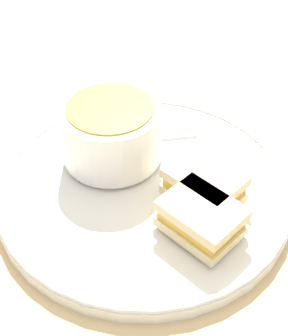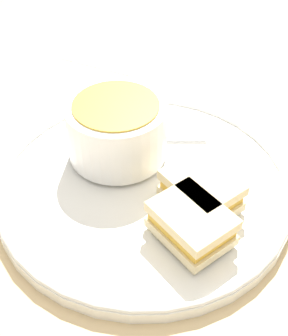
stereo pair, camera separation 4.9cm
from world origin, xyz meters
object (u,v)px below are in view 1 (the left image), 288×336
Objects in this scene: soup_bowl at (111,132)px; sandwich_half_far at (204,185)px; spoon at (125,136)px; sandwich_half_near at (201,218)px.

soup_bowl is 1.31× the size of sandwich_half_far.
sandwich_half_near is at bearing 110.99° from spoon.
soup_bowl reaches higher than sandwich_half_far.
soup_bowl reaches higher than spoon.
sandwich_half_near is at bearing -20.46° from soup_bowl.
soup_bowl is at bearing 56.92° from spoon.
spoon is 1.16× the size of sandwich_half_far.
sandwich_half_far reaches higher than spoon.
sandwich_half_near is 1.00× the size of sandwich_half_far.
soup_bowl is 0.14m from sandwich_half_near.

